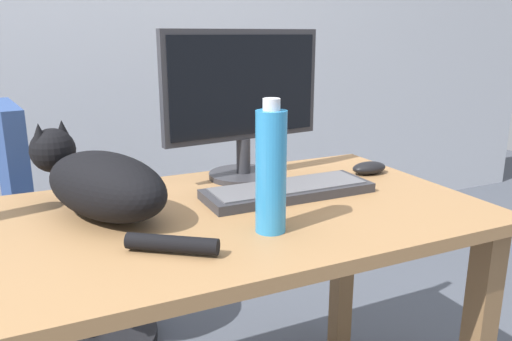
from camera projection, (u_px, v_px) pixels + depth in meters
name	position (u px, v px, depth m)	size (l,w,h in m)	color
desk	(194.00, 258.00, 1.18)	(1.39, 0.70, 0.71)	#9E7247
office_chair	(67.00, 250.00, 1.75)	(0.48, 0.48, 0.91)	black
monitor	(243.00, 99.00, 1.40)	(0.48, 0.20, 0.42)	#333338
keyboard	(288.00, 190.00, 1.29)	(0.44, 0.15, 0.03)	#333338
cat	(99.00, 181.00, 1.14)	(0.32, 0.56, 0.20)	black
computer_mouse	(369.00, 168.00, 1.49)	(0.11, 0.06, 0.04)	black
spray_bottle	(271.00, 171.00, 1.03)	(0.06, 0.06, 0.28)	#2D8CD1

